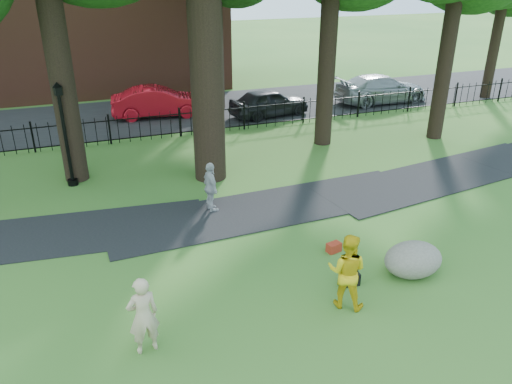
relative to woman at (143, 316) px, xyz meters
name	(u,v)px	position (x,y,z in m)	size (l,w,h in m)	color
ground	(289,283)	(3.57, 1.11, -0.84)	(120.00, 120.00, 0.00)	#2D6122
footpath	(268,209)	(4.57, 5.01, -0.84)	(36.00, 2.60, 0.03)	black
street	(164,113)	(3.57, 17.11, -0.84)	(80.00, 7.00, 0.02)	black
iron_fence	(180,123)	(3.57, 13.11, -0.24)	(44.00, 0.04, 1.20)	black
woman	(143,316)	(0.00, 0.00, 0.00)	(0.61, 0.40, 1.68)	tan
man	(347,271)	(4.38, -0.07, 0.05)	(0.86, 0.67, 1.77)	gold
pedestrian	(211,187)	(2.86, 5.49, -0.05)	(0.93, 0.39, 1.58)	#A2A2A7
boulder	(413,257)	(6.59, 0.48, -0.41)	(1.48, 1.12, 0.87)	#6B6859
lamppost	(65,137)	(-1.10, 9.10, 0.91)	(0.35, 0.35, 3.57)	black
backpack	(350,279)	(4.91, 0.56, -0.68)	(0.41, 0.26, 0.31)	black
red_bag	(334,247)	(5.25, 2.03, -0.71)	(0.37, 0.23, 0.26)	#9D2816
red_sedan	(158,102)	(3.26, 16.61, -0.09)	(1.59, 4.56, 1.50)	red
grey_car	(269,102)	(8.49, 14.84, -0.15)	(1.63, 4.05, 1.38)	black
silver_car	(381,89)	(15.25, 15.23, -0.08)	(2.13, 5.23, 1.52)	gray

